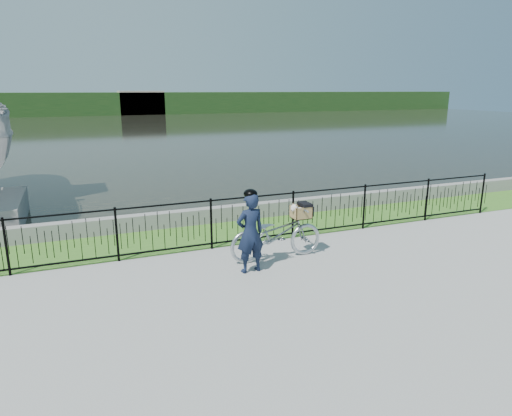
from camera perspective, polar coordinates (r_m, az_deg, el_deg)
name	(u,v)px	position (r m, az deg, el deg)	size (l,w,h in m)	color
ground	(283,267)	(9.17, 3.45, -7.42)	(120.00, 120.00, 0.00)	gray
grass_strip	(239,231)	(11.43, -2.18, -2.87)	(60.00, 2.00, 0.01)	#3F7223
water	(116,131)	(40.96, -17.11, 9.19)	(120.00, 120.00, 0.00)	black
quay_wall	(226,213)	(12.28, -3.78, -0.69)	(60.00, 0.30, 0.40)	gray
fence	(254,219)	(10.37, -0.31, -1.40)	(14.00, 0.06, 1.15)	black
far_treeline	(95,104)	(67.78, -19.47, 12.19)	(120.00, 6.00, 3.00)	#224219
far_building_right	(141,103)	(66.88, -14.15, 12.64)	(6.00, 3.00, 3.20)	#A39483
bicycle_rig	(277,234)	(9.46, 2.62, -3.23)	(2.03, 0.71, 1.16)	#ABB1B8
cyclist	(250,232)	(8.69, -0.73, -2.97)	(0.60, 0.42, 1.63)	#121B32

